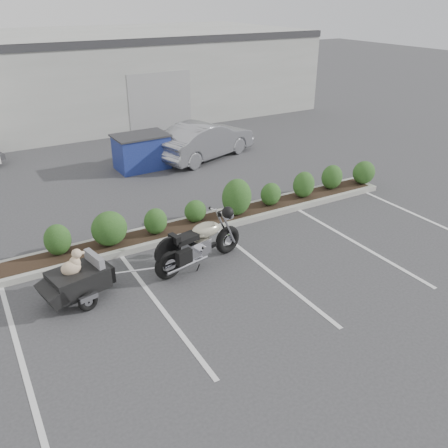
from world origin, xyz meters
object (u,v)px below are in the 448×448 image
pet_trailer (77,279)px  motorcycle (200,244)px  dumpster (141,151)px  sedan (205,140)px

pet_trailer → motorcycle: bearing=-12.1°
motorcycle → dumpster: (1.33, 7.08, 0.07)m
motorcycle → sedan: (3.89, 7.03, 0.13)m
motorcycle → pet_trailer: bearing=167.9°
sedan → dumpster: 2.56m
pet_trailer → dumpster: size_ratio=1.04×
pet_trailer → sedan: 9.68m
pet_trailer → sedan: size_ratio=0.47×
motorcycle → dumpster: bearing=67.6°
dumpster → sedan: bearing=-2.6°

